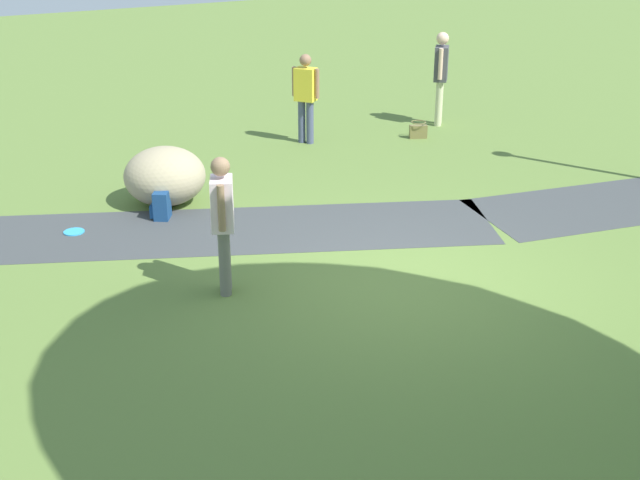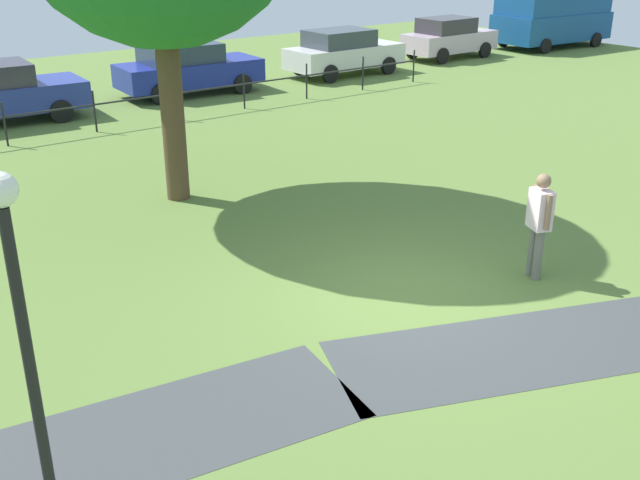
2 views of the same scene
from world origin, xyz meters
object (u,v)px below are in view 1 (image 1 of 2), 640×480
at_px(man_near_boulder, 223,216).
at_px(woman_with_handbag, 441,72).
at_px(handbag_on_grass, 418,131).
at_px(frisbee_on_grass, 74,232).
at_px(passerby_on_path, 306,93).
at_px(lawn_boulder, 165,176).
at_px(backpack_by_boulder, 161,206).

bearing_deg(man_near_boulder, woman_with_handbag, -142.19).
bearing_deg(woman_with_handbag, handbag_on_grass, 35.11).
distance_m(woman_with_handbag, handbag_on_grass, 1.36).
bearing_deg(man_near_boulder, handbag_on_grass, -141.78).
relative_size(man_near_boulder, frisbee_on_grass, 5.83).
xyz_separation_m(woman_with_handbag, frisbee_on_grass, (7.43, 2.28, -1.02)).
bearing_deg(passerby_on_path, man_near_boulder, 55.00).
distance_m(lawn_boulder, handbag_on_grass, 5.27).
height_order(lawn_boulder, passerby_on_path, passerby_on_path).
bearing_deg(lawn_boulder, handbag_on_grass, -167.17).
distance_m(lawn_boulder, woman_with_handbag, 6.27).
relative_size(lawn_boulder, man_near_boulder, 0.88).
distance_m(lawn_boulder, passerby_on_path, 3.70).
bearing_deg(lawn_boulder, backpack_by_boulder, 66.23).
bearing_deg(lawn_boulder, woman_with_handbag, -163.56).
xyz_separation_m(man_near_boulder, frisbee_on_grass, (1.18, -2.58, -0.92)).
distance_m(woman_with_handbag, backpack_by_boulder, 6.69).
height_order(lawn_boulder, handbag_on_grass, lawn_boulder).
distance_m(handbag_on_grass, backpack_by_boulder, 5.65).
bearing_deg(passerby_on_path, woman_with_handbag, 178.48).
xyz_separation_m(lawn_boulder, passerby_on_path, (-3.18, -1.84, 0.49)).
bearing_deg(frisbee_on_grass, passerby_on_path, -153.08).
relative_size(handbag_on_grass, backpack_by_boulder, 0.88).
bearing_deg(backpack_by_boulder, handbag_on_grass, -162.23).
bearing_deg(handbag_on_grass, passerby_on_path, -18.93).
relative_size(woman_with_handbag, frisbee_on_grass, 6.36).
distance_m(handbag_on_grass, frisbee_on_grass, 6.80).
bearing_deg(passerby_on_path, lawn_boulder, 30.07).
distance_m(backpack_by_boulder, frisbee_on_grass, 1.22).
xyz_separation_m(handbag_on_grass, frisbee_on_grass, (6.59, 1.68, -0.13)).
distance_m(lawn_boulder, man_near_boulder, 3.14).
relative_size(lawn_boulder, frisbee_on_grass, 5.11).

